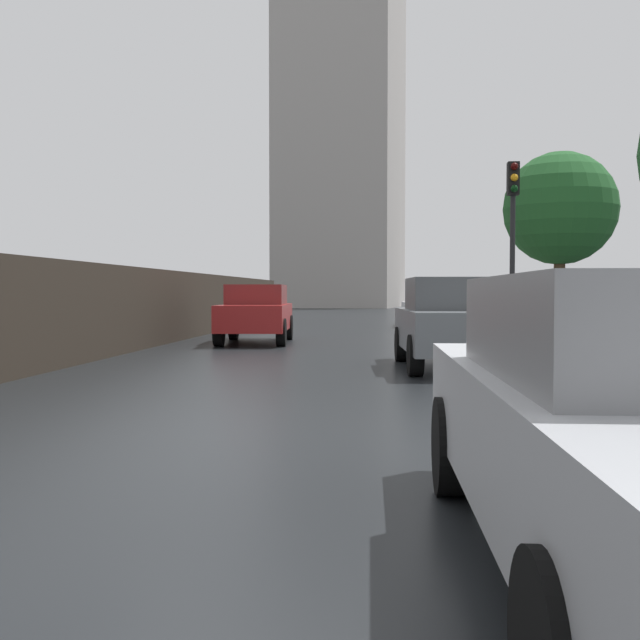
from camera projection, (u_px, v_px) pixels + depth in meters
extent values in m
plane|color=black|center=(247.00, 436.00, 6.82)|extent=(120.00, 120.00, 0.00)
cube|color=slate|center=(455.00, 330.00, 12.91)|extent=(1.99, 3.95, 0.68)
cube|color=#494D50|center=(455.00, 294.00, 12.91)|extent=(1.66, 1.93, 0.55)
cylinder|color=black|center=(401.00, 344.00, 14.21)|extent=(0.26, 0.66, 0.65)
cylinder|color=black|center=(488.00, 344.00, 14.17)|extent=(0.26, 0.66, 0.65)
cylinder|color=black|center=(415.00, 355.00, 11.67)|extent=(0.26, 0.66, 0.65)
cylinder|color=black|center=(520.00, 356.00, 11.64)|extent=(0.26, 0.66, 0.65)
cube|color=maroon|center=(256.00, 317.00, 19.36)|extent=(1.87, 3.97, 0.65)
cube|color=maroon|center=(257.00, 295.00, 19.58)|extent=(1.56, 2.06, 0.50)
cylinder|color=black|center=(281.00, 332.00, 18.08)|extent=(0.26, 0.68, 0.67)
cylinder|color=black|center=(219.00, 332.00, 18.11)|extent=(0.26, 0.68, 0.67)
cylinder|color=black|center=(288.00, 327.00, 20.63)|extent=(0.26, 0.68, 0.67)
cylinder|color=black|center=(234.00, 327.00, 20.67)|extent=(0.26, 0.68, 0.67)
cylinder|color=black|center=(452.00, 446.00, 4.86)|extent=(0.23, 0.63, 0.63)
cube|color=silver|center=(426.00, 310.00, 28.17)|extent=(1.75, 3.89, 0.59)
cube|color=gray|center=(427.00, 296.00, 27.95)|extent=(1.48, 1.79, 0.49)
cylinder|color=black|center=(404.00, 317.00, 29.48)|extent=(0.24, 0.66, 0.66)
cylinder|color=black|center=(442.00, 317.00, 29.40)|extent=(0.24, 0.66, 0.66)
cylinder|color=black|center=(408.00, 319.00, 26.95)|extent=(0.24, 0.66, 0.66)
cylinder|color=black|center=(450.00, 319.00, 26.88)|extent=(0.24, 0.66, 0.66)
cylinder|color=black|center=(512.00, 269.00, 17.37)|extent=(0.12, 0.12, 3.38)
cube|color=black|center=(513.00, 179.00, 17.30)|extent=(0.26, 0.26, 0.75)
sphere|color=#360503|center=(514.00, 166.00, 17.12)|extent=(0.17, 0.17, 0.17)
sphere|color=orange|center=(514.00, 177.00, 17.13)|extent=(0.17, 0.17, 0.17)
sphere|color=black|center=(514.00, 189.00, 17.14)|extent=(0.17, 0.17, 0.17)
cylinder|color=#4C3823|center=(559.00, 291.00, 23.64)|extent=(0.35, 0.35, 2.68)
sphere|color=#1E5123|center=(560.00, 208.00, 23.54)|extent=(3.51, 3.51, 3.51)
cube|color=#9E9993|center=(342.00, 106.00, 64.96)|extent=(11.10, 13.19, 34.66)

